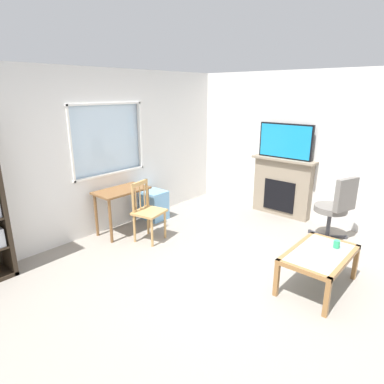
{
  "coord_description": "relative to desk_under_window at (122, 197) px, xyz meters",
  "views": [
    {
      "loc": [
        -2.85,
        -1.93,
        2.18
      ],
      "look_at": [
        0.25,
        0.79,
        0.91
      ],
      "focal_mm": 30.81,
      "sensor_mm": 36.0,
      "label": 1
    }
  ],
  "objects": [
    {
      "name": "wall_back_with_window",
      "position": [
        -0.12,
        0.35,
        0.65
      ],
      "size": [
        5.16,
        0.15,
        2.51
      ],
      "color": "silver",
      "rests_on": "ground"
    },
    {
      "name": "wooden_chair",
      "position": [
        0.07,
        -0.51,
        -0.12
      ],
      "size": [
        0.5,
        0.48,
        0.9
      ],
      "color": "tan",
      "rests_on": "ground"
    },
    {
      "name": "desk_under_window",
      "position": [
        0.0,
        0.0,
        0.0
      ],
      "size": [
        0.83,
        0.47,
        0.71
      ],
      "color": "brown",
      "rests_on": "ground"
    },
    {
      "name": "coffee_table",
      "position": [
        0.5,
        -2.94,
        -0.21
      ],
      "size": [
        0.98,
        0.6,
        0.44
      ],
      "color": "#8C9E99",
      "rests_on": "ground"
    },
    {
      "name": "sippy_cup",
      "position": [
        0.74,
        -3.03,
        -0.1
      ],
      "size": [
        0.07,
        0.07,
        0.09
      ],
      "primitive_type": "cylinder",
      "color": "#33B770",
      "rests_on": "coffee_table"
    },
    {
      "name": "plastic_drawer_unit",
      "position": [
        0.71,
        0.05,
        -0.33
      ],
      "size": [
        0.35,
        0.4,
        0.51
      ],
      "primitive_type": "cube",
      "color": "#72ADDB",
      "rests_on": "ground"
    },
    {
      "name": "fireplace",
      "position": [
        2.38,
        -1.53,
        -0.06
      ],
      "size": [
        0.26,
        1.15,
        1.05
      ],
      "color": "gray",
      "rests_on": "ground"
    },
    {
      "name": "office_chair",
      "position": [
        1.89,
        -2.63,
        -0.03
      ],
      "size": [
        0.58,
        0.62,
        1.0
      ],
      "color": "slate",
      "rests_on": "ground"
    },
    {
      "name": "ground",
      "position": [
        -0.11,
        -2.13,
        -0.59
      ],
      "size": [
        6.16,
        5.96,
        0.02
      ],
      "primitive_type": "cube",
      "color": "gray"
    },
    {
      "name": "wall_right",
      "position": [
        2.53,
        -2.13,
        0.67
      ],
      "size": [
        0.12,
        5.16,
        2.51
      ],
      "primitive_type": "cube",
      "color": "silver",
      "rests_on": "ground"
    },
    {
      "name": "tv",
      "position": [
        2.36,
        -1.53,
        0.76
      ],
      "size": [
        0.06,
        0.96,
        0.6
      ],
      "color": "black",
      "rests_on": "fireplace"
    }
  ]
}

